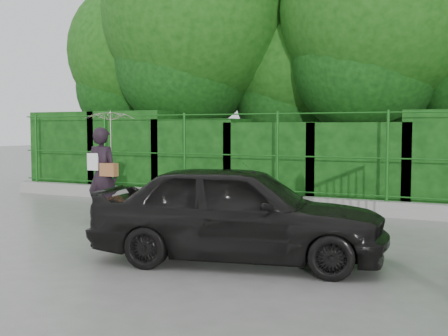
% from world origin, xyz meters
% --- Properties ---
extents(ground, '(80.00, 80.00, 0.00)m').
position_xyz_m(ground, '(0.00, 0.00, 0.00)').
color(ground, gray).
extents(kerb, '(14.00, 0.25, 0.30)m').
position_xyz_m(kerb, '(0.00, 4.50, 0.15)').
color(kerb, '#9E9E99').
rests_on(kerb, ground).
extents(fence, '(14.13, 0.06, 1.80)m').
position_xyz_m(fence, '(0.22, 4.50, 1.20)').
color(fence, '#175616').
rests_on(fence, kerb).
extents(hedge, '(14.20, 1.20, 2.27)m').
position_xyz_m(hedge, '(-0.00, 5.50, 1.04)').
color(hedge, black).
rests_on(hedge, ground).
extents(trees, '(17.10, 6.15, 8.08)m').
position_xyz_m(trees, '(1.14, 7.74, 4.62)').
color(trees, black).
rests_on(trees, ground).
extents(woman, '(0.94, 0.93, 2.08)m').
position_xyz_m(woman, '(-1.87, 1.60, 1.34)').
color(woman, black).
rests_on(woman, ground).
extents(car, '(4.04, 2.31, 1.29)m').
position_xyz_m(car, '(1.65, -0.19, 0.65)').
color(car, black).
rests_on(car, ground).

